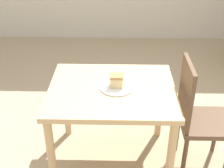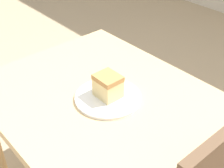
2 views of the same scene
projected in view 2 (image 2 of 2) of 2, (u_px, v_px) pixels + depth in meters
name	position (u px, v px, depth m)	size (l,w,h in m)	color
dining_table_near	(101.00, 116.00, 1.32)	(0.96, 0.79, 0.72)	tan
plate	(108.00, 97.00, 1.24)	(0.27, 0.27, 0.01)	white
cake_slice	(108.00, 86.00, 1.21)	(0.10, 0.09, 0.09)	#E5CC89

